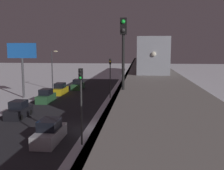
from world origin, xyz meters
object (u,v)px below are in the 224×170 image
(rail_signal, at_px, (123,41))
(sedan_black, at_px, (19,111))
(traffic_light_near, at_px, (81,95))
(subway_train, at_px, (145,51))
(sedan_silver, at_px, (50,133))
(sedan_green_2, at_px, (78,85))
(traffic_light_mid, at_px, (110,72))
(commercial_billboard, at_px, (22,56))
(sedan_green, at_px, (46,97))
(sedan_yellow, at_px, (60,90))

(rail_signal, bearing_deg, sedan_black, -47.02)
(sedan_black, height_order, traffic_light_near, traffic_light_near)
(subway_train, distance_m, sedan_black, 35.23)
(rail_signal, xyz_separation_m, sedan_silver, (6.71, -6.42, -7.59))
(sedan_black, xyz_separation_m, sedan_green_2, (-1.80, -22.33, 0.01))
(traffic_light_mid, distance_m, commercial_billboard, 14.50)
(sedan_green, xyz_separation_m, sedan_yellow, (0.00, -7.16, 0.00))
(sedan_black, height_order, sedan_yellow, same)
(subway_train, distance_m, traffic_light_mid, 18.89)
(sedan_yellow, bearing_deg, sedan_black, 90.00)
(commercial_billboard, bearing_deg, sedan_green_2, -123.37)
(traffic_light_mid, bearing_deg, sedan_black, 55.30)
(rail_signal, height_order, sedan_green_2, rail_signal)
(sedan_green, height_order, traffic_light_near, traffic_light_near)
(sedan_green, relative_size, sedan_yellow, 0.91)
(sedan_silver, height_order, sedan_green_2, same)
(sedan_yellow, bearing_deg, subway_train, -135.76)
(rail_signal, xyz_separation_m, sedan_green, (13.11, -23.16, -7.59))
(subway_train, distance_m, rail_signal, 45.20)
(sedan_yellow, relative_size, traffic_light_near, 0.74)
(rail_signal, relative_size, sedan_green, 0.93)
(traffic_light_mid, bearing_deg, sedan_green_2, -49.87)
(sedan_green_2, bearing_deg, subway_train, -146.93)
(sedan_black, xyz_separation_m, sedan_silver, (-6.40, 7.65, 0.01))
(rail_signal, xyz_separation_m, sedan_yellow, (13.11, -30.32, -7.59))
(sedan_green_2, xyz_separation_m, traffic_light_near, (-7.50, 30.38, 3.40))
(sedan_yellow, bearing_deg, commercial_billboard, 39.83)
(sedan_yellow, height_order, traffic_light_mid, traffic_light_mid)
(sedan_yellow, distance_m, traffic_light_near, 26.24)
(subway_train, xyz_separation_m, sedan_green_2, (13.42, 8.74, -6.64))
(sedan_silver, bearing_deg, sedan_green_2, 98.72)
(subway_train, height_order, rail_signal, rail_signal)
(sedan_yellow, bearing_deg, sedan_green_2, -106.48)
(sedan_green_2, height_order, traffic_light_mid, traffic_light_mid)
(sedan_green_2, bearing_deg, commercial_billboard, 56.63)
(sedan_black, bearing_deg, traffic_light_mid, -124.70)
(sedan_green, bearing_deg, sedan_green_2, -97.74)
(traffic_light_near, bearing_deg, rail_signal, 122.35)
(sedan_black, bearing_deg, sedan_yellow, -90.00)
(sedan_silver, distance_m, traffic_light_mid, 21.55)
(traffic_light_near, bearing_deg, sedan_green, -61.52)
(sedan_green_2, bearing_deg, rail_signal, 107.26)
(subway_train, relative_size, sedan_green, 17.22)
(sedan_black, xyz_separation_m, sedan_yellow, (0.00, -16.24, 0.01))
(rail_signal, distance_m, traffic_light_mid, 28.08)
(rail_signal, height_order, traffic_light_mid, rail_signal)
(commercial_billboard, bearing_deg, sedan_yellow, -140.17)
(sedan_green, bearing_deg, rail_signal, 119.52)
(sedan_black, xyz_separation_m, traffic_light_near, (-9.30, 8.05, 3.41))
(subway_train, relative_size, rail_signal, 18.52)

